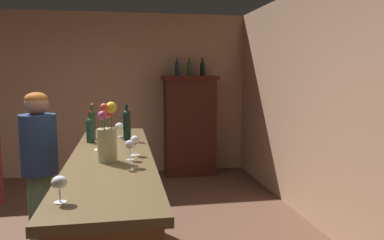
{
  "coord_description": "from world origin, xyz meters",
  "views": [
    {
      "loc": [
        0.67,
        -2.9,
        1.67
      ],
      "look_at": [
        1.25,
        0.33,
        1.26
      ],
      "focal_mm": 35.56,
      "sensor_mm": 36.0,
      "label": 1
    }
  ],
  "objects_px": {
    "display_cabinet": "(190,123)",
    "flower_arrangement": "(107,137)",
    "display_bottle_midleft": "(190,67)",
    "display_bottle_left": "(177,68)",
    "wine_bottle_merlot": "(127,124)",
    "wine_glass_rear": "(135,142)",
    "wine_glass_mid": "(119,127)",
    "bar_counter": "(113,221)",
    "wine_glass_spare": "(130,145)",
    "cheese_plate": "(105,150)",
    "wine_glass_front": "(59,183)",
    "patron_in_navy": "(40,165)",
    "wine_bottle_syrah": "(92,123)",
    "display_bottle_center": "(202,68)",
    "wine_bottle_malbec": "(90,129)"
  },
  "relations": [
    {
      "from": "display_cabinet",
      "to": "flower_arrangement",
      "type": "xyz_separation_m",
      "value": [
        -1.18,
        -3.44,
        0.39
      ]
    },
    {
      "from": "display_cabinet",
      "to": "display_bottle_midleft",
      "type": "bearing_deg",
      "value": -180.0
    },
    {
      "from": "display_bottle_left",
      "to": "wine_bottle_merlot",
      "type": "bearing_deg",
      "value": -107.68
    },
    {
      "from": "wine_glass_rear",
      "to": "wine_glass_mid",
      "type": "bearing_deg",
      "value": 98.0
    },
    {
      "from": "wine_bottle_merlot",
      "to": "display_bottle_midleft",
      "type": "relative_size",
      "value": 1.12
    },
    {
      "from": "bar_counter",
      "to": "display_bottle_midleft",
      "type": "relative_size",
      "value": 9.1
    },
    {
      "from": "wine_bottle_merlot",
      "to": "wine_glass_spare",
      "type": "relative_size",
      "value": 2.3
    },
    {
      "from": "wine_glass_mid",
      "to": "wine_bottle_merlot",
      "type": "bearing_deg",
      "value": -68.48
    },
    {
      "from": "cheese_plate",
      "to": "display_bottle_midleft",
      "type": "distance_m",
      "value": 3.36
    },
    {
      "from": "wine_glass_front",
      "to": "patron_in_navy",
      "type": "distance_m",
      "value": 1.83
    },
    {
      "from": "wine_bottle_syrah",
      "to": "wine_glass_mid",
      "type": "relative_size",
      "value": 2.37
    },
    {
      "from": "bar_counter",
      "to": "flower_arrangement",
      "type": "bearing_deg",
      "value": -94.94
    },
    {
      "from": "wine_glass_spare",
      "to": "flower_arrangement",
      "type": "relative_size",
      "value": 0.34
    },
    {
      "from": "patron_in_navy",
      "to": "display_bottle_center",
      "type": "bearing_deg",
      "value": 83.33
    },
    {
      "from": "wine_glass_rear",
      "to": "wine_glass_front",
      "type": "bearing_deg",
      "value": -111.08
    },
    {
      "from": "wine_glass_front",
      "to": "display_bottle_left",
      "type": "bearing_deg",
      "value": 74.76
    },
    {
      "from": "wine_glass_rear",
      "to": "flower_arrangement",
      "type": "bearing_deg",
      "value": -140.14
    },
    {
      "from": "display_cabinet",
      "to": "flower_arrangement",
      "type": "height_order",
      "value": "display_cabinet"
    },
    {
      "from": "bar_counter",
      "to": "wine_glass_front",
      "type": "xyz_separation_m",
      "value": [
        -0.21,
        -1.05,
        0.62
      ]
    },
    {
      "from": "wine_glass_spare",
      "to": "display_bottle_midleft",
      "type": "bearing_deg",
      "value": 73.35
    },
    {
      "from": "display_cabinet",
      "to": "wine_glass_rear",
      "type": "height_order",
      "value": "display_cabinet"
    },
    {
      "from": "wine_bottle_merlot",
      "to": "patron_in_navy",
      "type": "xyz_separation_m",
      "value": [
        -0.79,
        0.09,
        -0.38
      ]
    },
    {
      "from": "wine_glass_mid",
      "to": "cheese_plate",
      "type": "relative_size",
      "value": 0.85
    },
    {
      "from": "wine_glass_mid",
      "to": "flower_arrangement",
      "type": "bearing_deg",
      "value": -94.08
    },
    {
      "from": "wine_bottle_syrah",
      "to": "display_bottle_midleft",
      "type": "height_order",
      "value": "display_bottle_midleft"
    },
    {
      "from": "bar_counter",
      "to": "wine_glass_mid",
      "type": "relative_size",
      "value": 18.98
    },
    {
      "from": "wine_bottle_malbec",
      "to": "wine_glass_front",
      "type": "height_order",
      "value": "wine_bottle_malbec"
    },
    {
      "from": "wine_bottle_malbec",
      "to": "display_cabinet",
      "type": "bearing_deg",
      "value": 63.08
    },
    {
      "from": "wine_bottle_merlot",
      "to": "display_bottle_left",
      "type": "bearing_deg",
      "value": 72.32
    },
    {
      "from": "cheese_plate",
      "to": "display_bottle_midleft",
      "type": "xyz_separation_m",
      "value": [
        1.21,
        3.05,
        0.69
      ]
    },
    {
      "from": "display_cabinet",
      "to": "wine_glass_mid",
      "type": "relative_size",
      "value": 11.62
    },
    {
      "from": "display_bottle_center",
      "to": "flower_arrangement",
      "type": "bearing_deg",
      "value": -111.99
    },
    {
      "from": "wine_bottle_malbec",
      "to": "patron_in_navy",
      "type": "relative_size",
      "value": 0.19
    },
    {
      "from": "patron_in_navy",
      "to": "wine_glass_mid",
      "type": "bearing_deg",
      "value": 39.11
    },
    {
      "from": "wine_glass_mid",
      "to": "display_bottle_center",
      "type": "height_order",
      "value": "display_bottle_center"
    },
    {
      "from": "wine_glass_mid",
      "to": "display_bottle_midleft",
      "type": "xyz_separation_m",
      "value": [
        1.1,
        2.43,
        0.6
      ]
    },
    {
      "from": "patron_in_navy",
      "to": "cheese_plate",
      "type": "bearing_deg",
      "value": -9.18
    },
    {
      "from": "bar_counter",
      "to": "wine_bottle_malbec",
      "type": "height_order",
      "value": "wine_bottle_malbec"
    },
    {
      "from": "wine_glass_front",
      "to": "wine_glass_rear",
      "type": "xyz_separation_m",
      "value": [
        0.38,
        0.99,
        0.01
      ]
    },
    {
      "from": "wine_glass_rear",
      "to": "display_bottle_midleft",
      "type": "height_order",
      "value": "display_bottle_midleft"
    },
    {
      "from": "wine_glass_rear",
      "to": "display_bottle_left",
      "type": "bearing_deg",
      "value": 76.59
    },
    {
      "from": "cheese_plate",
      "to": "display_bottle_left",
      "type": "relative_size",
      "value": 0.54
    },
    {
      "from": "wine_bottle_malbec",
      "to": "wine_glass_mid",
      "type": "distance_m",
      "value": 0.35
    },
    {
      "from": "wine_bottle_syrah",
      "to": "flower_arrangement",
      "type": "xyz_separation_m",
      "value": [
        0.18,
        -0.96,
        0.03
      ]
    },
    {
      "from": "display_bottle_left",
      "to": "wine_glass_mid",
      "type": "bearing_deg",
      "value": -110.34
    },
    {
      "from": "display_bottle_center",
      "to": "display_cabinet",
      "type": "bearing_deg",
      "value": 180.0
    },
    {
      "from": "flower_arrangement",
      "to": "cheese_plate",
      "type": "xyz_separation_m",
      "value": [
        -0.04,
        0.38,
        -0.17
      ]
    },
    {
      "from": "display_cabinet",
      "to": "patron_in_navy",
      "type": "xyz_separation_m",
      "value": [
        -1.82,
        -2.51,
        -0.01
      ]
    },
    {
      "from": "flower_arrangement",
      "to": "display_bottle_left",
      "type": "relative_size",
      "value": 1.36
    },
    {
      "from": "display_cabinet",
      "to": "display_bottle_midleft",
      "type": "height_order",
      "value": "display_bottle_midleft"
    }
  ]
}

